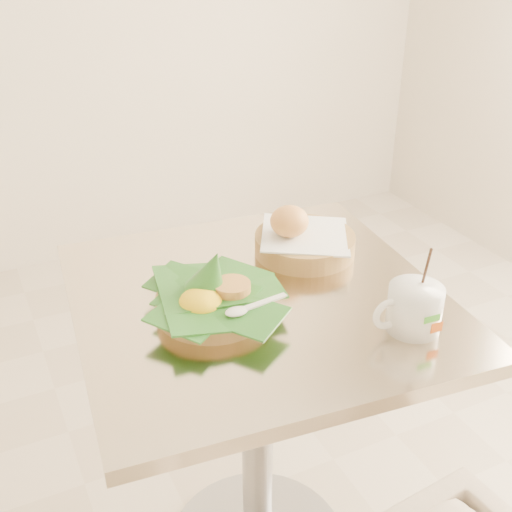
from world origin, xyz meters
name	(u,v)px	position (x,y,z in m)	size (l,w,h in m)	color
cafe_table	(258,383)	(0.12, 0.06, 0.53)	(0.76, 0.76, 0.75)	gray
rice_basket	(212,296)	(0.02, 0.04, 0.79)	(0.26, 0.26, 0.13)	#9E8044
bread_basket	(302,240)	(0.28, 0.17, 0.78)	(0.25, 0.25, 0.11)	#9E8044
coffee_mug	(413,308)	(0.32, -0.16, 0.79)	(0.13, 0.10, 0.17)	white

